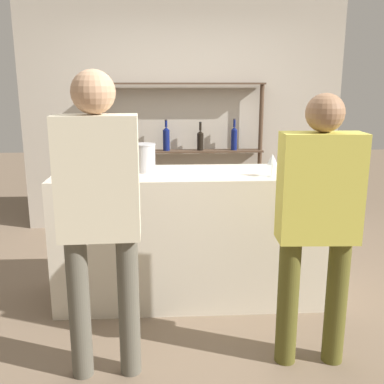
% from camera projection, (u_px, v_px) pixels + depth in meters
% --- Properties ---
extents(ground_plane, '(16.00, 16.00, 0.00)m').
position_uv_depth(ground_plane, '(192.00, 296.00, 3.75)').
color(ground_plane, '#7A6651').
extents(bar_counter, '(2.13, 0.68, 1.05)m').
position_uv_depth(bar_counter, '(192.00, 236.00, 3.62)').
color(bar_counter, beige).
rests_on(bar_counter, ground_plane).
extents(back_wall, '(3.73, 0.12, 2.80)m').
position_uv_depth(back_wall, '(183.00, 111.00, 5.29)').
color(back_wall, '#B2A899').
rests_on(back_wall, ground_plane).
extents(back_shelf, '(1.86, 0.18, 1.73)m').
position_uv_depth(back_shelf, '(184.00, 135.00, 5.18)').
color(back_shelf, '#4C3828').
rests_on(back_shelf, ground_plane).
extents(counter_bottle_0, '(0.08, 0.08, 0.32)m').
position_uv_depth(counter_bottle_0, '(121.00, 159.00, 3.35)').
color(counter_bottle_0, brown).
rests_on(counter_bottle_0, bar_counter).
extents(counter_bottle_1, '(0.08, 0.08, 0.35)m').
position_uv_depth(counter_bottle_1, '(122.00, 152.00, 3.61)').
color(counter_bottle_1, brown).
rests_on(counter_bottle_1, bar_counter).
extents(counter_bottle_2, '(0.08, 0.08, 0.38)m').
position_uv_depth(counter_bottle_2, '(108.00, 154.00, 3.46)').
color(counter_bottle_2, brown).
rests_on(counter_bottle_2, bar_counter).
extents(counter_bottle_3, '(0.08, 0.08, 0.34)m').
position_uv_depth(counter_bottle_3, '(68.00, 157.00, 3.40)').
color(counter_bottle_3, silver).
rests_on(counter_bottle_3, bar_counter).
extents(wine_glass, '(0.08, 0.08, 0.17)m').
position_uv_depth(wine_glass, '(272.00, 160.00, 3.31)').
color(wine_glass, silver).
rests_on(wine_glass, bar_counter).
extents(ice_bucket, '(0.19, 0.19, 0.22)m').
position_uv_depth(ice_bucket, '(144.00, 158.00, 3.50)').
color(ice_bucket, '#B2B2B7').
rests_on(ice_bucket, bar_counter).
extents(customer_left, '(0.46, 0.24, 1.80)m').
position_uv_depth(customer_left, '(99.00, 205.00, 2.50)').
color(customer_left, '#575347').
rests_on(customer_left, ground_plane).
extents(customer_right, '(0.48, 0.23, 1.68)m').
position_uv_depth(customer_right, '(318.00, 214.00, 2.65)').
color(customer_right, brown).
rests_on(customer_right, ground_plane).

